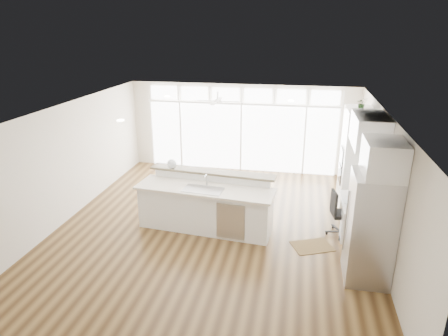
# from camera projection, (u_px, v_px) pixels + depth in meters

# --- Properties ---
(floor) EXTENTS (7.00, 8.00, 0.02)m
(floor) POSITION_uv_depth(u_px,v_px,m) (215.00, 227.00, 9.16)
(floor) COLOR #3E2913
(floor) RESTS_ON ground
(ceiling) EXTENTS (7.00, 8.00, 0.02)m
(ceiling) POSITION_uv_depth(u_px,v_px,m) (213.00, 110.00, 8.24)
(ceiling) COLOR white
(ceiling) RESTS_ON wall_back
(wall_back) EXTENTS (7.00, 0.04, 2.70)m
(wall_back) POSITION_uv_depth(u_px,v_px,m) (242.00, 128.00, 12.39)
(wall_back) COLOR beige
(wall_back) RESTS_ON floor
(wall_front) EXTENTS (7.00, 0.04, 2.70)m
(wall_front) POSITION_uv_depth(u_px,v_px,m) (146.00, 280.00, 5.00)
(wall_front) COLOR beige
(wall_front) RESTS_ON floor
(wall_left) EXTENTS (0.04, 8.00, 2.70)m
(wall_left) POSITION_uv_depth(u_px,v_px,m) (68.00, 162.00, 9.33)
(wall_left) COLOR beige
(wall_left) RESTS_ON floor
(wall_right) EXTENTS (0.04, 8.00, 2.70)m
(wall_right) POSITION_uv_depth(u_px,v_px,m) (383.00, 183.00, 8.07)
(wall_right) COLOR beige
(wall_right) RESTS_ON floor
(glass_wall) EXTENTS (5.80, 0.06, 2.08)m
(glass_wall) POSITION_uv_depth(u_px,v_px,m) (241.00, 138.00, 12.44)
(glass_wall) COLOR white
(glass_wall) RESTS_ON wall_back
(transom_row) EXTENTS (5.90, 0.06, 0.40)m
(transom_row) POSITION_uv_depth(u_px,v_px,m) (242.00, 95.00, 11.99)
(transom_row) COLOR white
(transom_row) RESTS_ON wall_back
(desk_window) EXTENTS (0.04, 0.85, 0.85)m
(desk_window) POSITION_uv_depth(u_px,v_px,m) (380.00, 169.00, 8.28)
(desk_window) COLOR white
(desk_window) RESTS_ON wall_right
(ceiling_fan) EXTENTS (1.16, 1.16, 0.32)m
(ceiling_fan) POSITION_uv_depth(u_px,v_px,m) (218.00, 98.00, 10.99)
(ceiling_fan) COLOR white
(ceiling_fan) RESTS_ON ceiling
(recessed_lights) EXTENTS (3.40, 3.00, 0.02)m
(recessed_lights) POSITION_uv_depth(u_px,v_px,m) (215.00, 109.00, 8.43)
(recessed_lights) COLOR white
(recessed_lights) RESTS_ON ceiling
(oven_cabinet) EXTENTS (0.64, 1.20, 2.50)m
(oven_cabinet) POSITION_uv_depth(u_px,v_px,m) (355.00, 159.00, 9.82)
(oven_cabinet) COLOR white
(oven_cabinet) RESTS_ON floor
(desk_nook) EXTENTS (0.72, 1.30, 0.76)m
(desk_nook) POSITION_uv_depth(u_px,v_px,m) (357.00, 218.00, 8.74)
(desk_nook) COLOR white
(desk_nook) RESTS_ON floor
(upper_cabinets) EXTENTS (0.64, 1.30, 0.64)m
(upper_cabinets) POSITION_uv_depth(u_px,v_px,m) (370.00, 131.00, 8.07)
(upper_cabinets) COLOR white
(upper_cabinets) RESTS_ON wall_right
(refrigerator) EXTENTS (0.76, 0.90, 2.00)m
(refrigerator) POSITION_uv_depth(u_px,v_px,m) (370.00, 228.00, 7.01)
(refrigerator) COLOR #B7B8BD
(refrigerator) RESTS_ON floor
(fridge_cabinet) EXTENTS (0.64, 0.90, 0.60)m
(fridge_cabinet) POSITION_uv_depth(u_px,v_px,m) (384.00, 158.00, 6.56)
(fridge_cabinet) COLOR white
(fridge_cabinet) RESTS_ON wall_right
(framed_photos) EXTENTS (0.06, 0.22, 0.80)m
(framed_photos) POSITION_uv_depth(u_px,v_px,m) (374.00, 166.00, 8.91)
(framed_photos) COLOR black
(framed_photos) RESTS_ON wall_right
(kitchen_island) EXTENTS (3.17, 1.46, 1.22)m
(kitchen_island) POSITION_uv_depth(u_px,v_px,m) (205.00, 204.00, 8.88)
(kitchen_island) COLOR white
(kitchen_island) RESTS_ON floor
(rug) EXTENTS (0.96, 0.85, 0.01)m
(rug) POSITION_uv_depth(u_px,v_px,m) (312.00, 246.00, 8.34)
(rug) COLOR #3A2812
(rug) RESTS_ON floor
(office_chair) EXTENTS (0.61, 0.58, 1.02)m
(office_chair) POSITION_uv_depth(u_px,v_px,m) (342.00, 214.00, 8.64)
(office_chair) COLOR black
(office_chair) RESTS_ON floor
(fishbowl) EXTENTS (0.25, 0.25, 0.22)m
(fishbowl) POSITION_uv_depth(u_px,v_px,m) (172.00, 164.00, 9.25)
(fishbowl) COLOR silver
(fishbowl) RESTS_ON kitchen_island
(monitor) EXTENTS (0.15, 0.49, 0.40)m
(monitor) POSITION_uv_depth(u_px,v_px,m) (356.00, 193.00, 8.56)
(monitor) COLOR black
(monitor) RESTS_ON desk_nook
(keyboard) EXTENTS (0.12, 0.32, 0.02)m
(keyboard) POSITION_uv_depth(u_px,v_px,m) (347.00, 201.00, 8.65)
(keyboard) COLOR white
(keyboard) RESTS_ON desk_nook
(potted_plant) EXTENTS (0.27, 0.29, 0.21)m
(potted_plant) POSITION_uv_depth(u_px,v_px,m) (362.00, 105.00, 9.37)
(potted_plant) COLOR #2F5625
(potted_plant) RESTS_ON oven_cabinet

